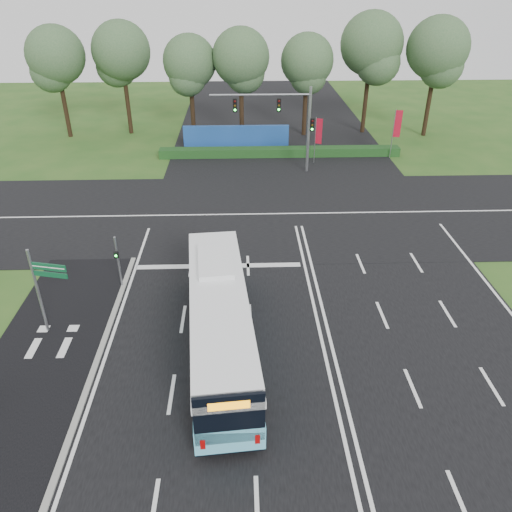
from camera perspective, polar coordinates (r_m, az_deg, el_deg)
The scene contains 14 objects.
ground at distance 25.15m, azimuth 6.90°, elevation -6.93°, with size 120.00×120.00×0.00m, color #27511B.
road_main at distance 25.14m, azimuth 6.90°, elevation -6.89°, with size 20.00×120.00×0.04m, color black.
road_cross at distance 35.38m, azimuth 4.23°, elevation 4.84°, with size 120.00×14.00×0.05m, color black.
bike_path at distance 24.22m, azimuth -23.30°, elevation -11.23°, with size 5.00×18.00×0.06m, color black.
kerb_strip at distance 23.43m, azimuth -17.74°, elevation -11.45°, with size 0.25×18.00×0.12m, color gray.
city_bus at distance 21.94m, azimuth -4.18°, elevation -7.44°, with size 3.49×11.99×3.39m.
pedestrian_signal at distance 27.30m, azimuth -15.51°, elevation -0.50°, with size 0.27×0.40×3.04m.
street_sign at distance 24.38m, azimuth -23.19°, elevation -2.87°, with size 1.70×0.47×4.46m.
banner_flag_mid at distance 44.59m, azimuth 7.10°, elevation 13.71°, with size 0.56×0.27×4.07m.
banner_flag_right at distance 47.21m, azimuth 15.76°, elevation 14.04°, with size 0.65×0.17×4.44m.
traffic_light_gantry at distance 41.82m, azimuth 3.60°, elevation 15.61°, with size 8.41×0.28×7.00m.
hedge at distance 46.83m, azimuth 2.74°, elevation 11.78°, with size 22.00×1.20×0.80m, color #183C16.
blue_hoarding at distance 48.86m, azimuth -2.28°, elevation 13.43°, with size 10.00×0.30×2.20m, color #1B4796.
eucalyptus_row at distance 51.75m, azimuth 0.10°, elevation 22.20°, with size 42.24×7.63×11.74m.
Camera 1 is at (-3.65, -19.84, 15.02)m, focal length 35.00 mm.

